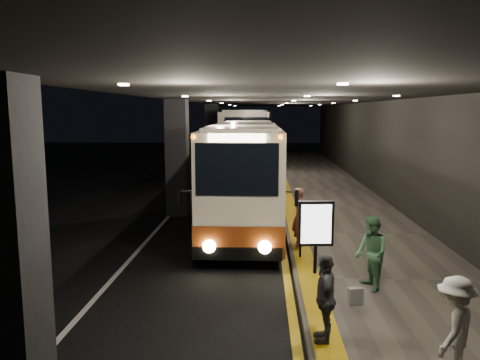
{
  "coord_description": "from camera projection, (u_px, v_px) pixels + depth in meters",
  "views": [
    {
      "loc": [
        1.76,
        -13.56,
        3.96
      ],
      "look_at": [
        1.0,
        1.7,
        1.7
      ],
      "focal_mm": 35.0,
      "sensor_mm": 36.0,
      "label": 1
    }
  ],
  "objects": [
    {
      "name": "support_columns",
      "position": [
        177.0,
        158.0,
        17.77
      ],
      "size": [
        0.8,
        24.8,
        4.4
      ],
      "color": "black",
      "rests_on": "ground"
    },
    {
      "name": "canopy",
      "position": [
        283.0,
        94.0,
        18.21
      ],
      "size": [
        9.0,
        50.0,
        0.4
      ],
      "primitive_type": "cube",
      "color": "black",
      "rests_on": "support_columns"
    },
    {
      "name": "stanchion_post",
      "position": [
        301.0,
        236.0,
        12.21
      ],
      "size": [
        0.05,
        0.05,
        1.16
      ],
      "primitive_type": "cylinder",
      "color": "black",
      "rests_on": "sidewalk"
    },
    {
      "name": "passenger_boarding",
      "position": [
        299.0,
        217.0,
        13.25
      ],
      "size": [
        0.41,
        0.61,
        1.68
      ],
      "primitive_type": "imported",
      "rotation": [
        0.0,
        0.0,
        1.56
      ],
      "color": "#A8564E",
      "rests_on": "sidewalk"
    },
    {
      "name": "tactile_strip",
      "position": [
        290.0,
        206.0,
        18.84
      ],
      "size": [
        0.5,
        50.0,
        0.01
      ],
      "primitive_type": "cube",
      "color": "gold",
      "rests_on": "sidewalk"
    },
    {
      "name": "passenger_waiting_grey",
      "position": [
        325.0,
        298.0,
        7.72
      ],
      "size": [
        0.53,
        0.92,
        1.51
      ],
      "primitive_type": "imported",
      "rotation": [
        0.0,
        0.0,
        -1.66
      ],
      "color": "#4A4A4E",
      "rests_on": "sidewalk"
    },
    {
      "name": "kerb_stripe_yellow",
      "position": [
        277.0,
        210.0,
        18.89
      ],
      "size": [
        0.18,
        50.0,
        0.01
      ],
      "primitive_type": "cube",
      "color": "gold",
      "rests_on": "ground"
    },
    {
      "name": "info_sign",
      "position": [
        316.0,
        225.0,
        10.89
      ],
      "size": [
        0.83,
        0.18,
        1.75
      ],
      "rotation": [
        0.0,
        0.0,
        0.08
      ],
      "color": "black",
      "rests_on": "sidewalk"
    },
    {
      "name": "lane_line_white",
      "position": [
        176.0,
        209.0,
        19.09
      ],
      "size": [
        0.12,
        50.0,
        0.01
      ],
      "primitive_type": "cube",
      "color": "silver",
      "rests_on": "ground"
    },
    {
      "name": "sidewalk",
      "position": [
        337.0,
        209.0,
        18.76
      ],
      "size": [
        4.5,
        50.0,
        0.15
      ],
      "primitive_type": "cube",
      "color": "#514C44",
      "rests_on": "ground"
    },
    {
      "name": "coach_main",
      "position": [
        245.0,
        176.0,
        16.64
      ],
      "size": [
        2.36,
        11.09,
        3.44
      ],
      "rotation": [
        0.0,
        0.0,
        0.01
      ],
      "color": "beige",
      "rests_on": "ground"
    },
    {
      "name": "passenger_waiting_green",
      "position": [
        371.0,
        253.0,
        9.97
      ],
      "size": [
        0.64,
        0.87,
        1.61
      ],
      "primitive_type": "imported",
      "rotation": [
        0.0,
        0.0,
        -1.35
      ],
      "color": "#40744B",
      "rests_on": "sidewalk"
    },
    {
      "name": "terminal_wall",
      "position": [
        398.0,
        136.0,
        18.22
      ],
      "size": [
        0.1,
        50.0,
        6.0
      ],
      "primitive_type": "cube",
      "color": "black",
      "rests_on": "ground"
    },
    {
      "name": "passenger_waiting_white",
      "position": [
        455.0,
        327.0,
        6.67
      ],
      "size": [
        0.95,
        1.04,
        1.5
      ],
      "primitive_type": "imported",
      "rotation": [
        0.0,
        0.0,
        -2.23
      ],
      "color": "white",
      "rests_on": "sidewalk"
    },
    {
      "name": "coach_second",
      "position": [
        249.0,
        143.0,
        30.65
      ],
      "size": [
        2.99,
        12.49,
        3.9
      ],
      "rotation": [
        0.0,
        0.0,
        -0.03
      ],
      "color": "beige",
      "rests_on": "ground"
    },
    {
      "name": "bag_polka",
      "position": [
        355.0,
        297.0,
        9.24
      ],
      "size": [
        0.31,
        0.19,
        0.35
      ],
      "primitive_type": "cube",
      "rotation": [
        0.0,
        0.0,
        0.22
      ],
      "color": "black",
      "rests_on": "sidewalk"
    },
    {
      "name": "ground",
      "position": [
        204.0,
        244.0,
        14.06
      ],
      "size": [
        90.0,
        90.0,
        0.0
      ],
      "primitive_type": "plane",
      "color": "black"
    }
  ]
}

